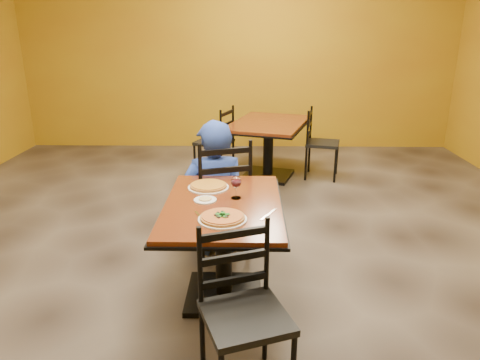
{
  "coord_description": "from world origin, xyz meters",
  "views": [
    {
      "loc": [
        0.17,
        -3.33,
        1.88
      ],
      "look_at": [
        0.11,
        -0.3,
        0.85
      ],
      "focal_mm": 32.96,
      "sensor_mm": 36.0,
      "label": 1
    }
  ],
  "objects_px": {
    "chair_main_near": "(246,318)",
    "chair_second_left": "(214,142)",
    "table_main": "(223,228)",
    "side_plate": "(205,200)",
    "table_second": "(268,136)",
    "wine_glass": "(236,186)",
    "pizza_far": "(208,185)",
    "plate_far": "(208,187)",
    "pizza_main": "(222,217)",
    "chair_second_right": "(323,144)",
    "diner": "(214,185)",
    "plate_main": "(222,219)",
    "chair_main_far": "(219,194)"
  },
  "relations": [
    {
      "from": "plate_main",
      "to": "table_main",
      "type": "bearing_deg",
      "value": 92.62
    },
    {
      "from": "table_second",
      "to": "wine_glass",
      "type": "xyz_separation_m",
      "value": [
        -0.35,
        -2.76,
        0.28
      ]
    },
    {
      "from": "chair_main_far",
      "to": "plate_far",
      "type": "relative_size",
      "value": 3.35
    },
    {
      "from": "wine_glass",
      "to": "plate_far",
      "type": "bearing_deg",
      "value": 135.88
    },
    {
      "from": "diner",
      "to": "side_plate",
      "type": "height_order",
      "value": "diner"
    },
    {
      "from": "table_second",
      "to": "plate_far",
      "type": "distance_m",
      "value": 2.62
    },
    {
      "from": "table_second",
      "to": "side_plate",
      "type": "relative_size",
      "value": 9.83
    },
    {
      "from": "pizza_far",
      "to": "diner",
      "type": "bearing_deg",
      "value": 89.77
    },
    {
      "from": "diner",
      "to": "plate_far",
      "type": "bearing_deg",
      "value": 79.42
    },
    {
      "from": "wine_glass",
      "to": "side_plate",
      "type": "bearing_deg",
      "value": -165.9
    },
    {
      "from": "diner",
      "to": "wine_glass",
      "type": "relative_size",
      "value": 6.53
    },
    {
      "from": "chair_second_right",
      "to": "table_second",
      "type": "bearing_deg",
      "value": 103.7
    },
    {
      "from": "diner",
      "to": "plate_main",
      "type": "relative_size",
      "value": 3.79
    },
    {
      "from": "chair_second_left",
      "to": "diner",
      "type": "distance_m",
      "value": 2.04
    },
    {
      "from": "chair_main_far",
      "to": "wine_glass",
      "type": "bearing_deg",
      "value": 84.64
    },
    {
      "from": "plate_main",
      "to": "side_plate",
      "type": "relative_size",
      "value": 1.94
    },
    {
      "from": "chair_main_near",
      "to": "chair_second_left",
      "type": "xyz_separation_m",
      "value": [
        -0.45,
        3.75,
        0.01
      ]
    },
    {
      "from": "chair_main_far",
      "to": "chair_main_near",
      "type": "bearing_deg",
      "value": 79.39
    },
    {
      "from": "diner",
      "to": "plate_far",
      "type": "distance_m",
      "value": 0.54
    },
    {
      "from": "table_main",
      "to": "pizza_far",
      "type": "xyz_separation_m",
      "value": [
        -0.13,
        0.3,
        0.21
      ]
    },
    {
      "from": "chair_second_left",
      "to": "plate_main",
      "type": "bearing_deg",
      "value": 26.93
    },
    {
      "from": "chair_second_left",
      "to": "chair_main_near",
      "type": "bearing_deg",
      "value": 28.37
    },
    {
      "from": "table_second",
      "to": "chair_main_far",
      "type": "xyz_separation_m",
      "value": [
        -0.52,
        -2.06,
        -0.04
      ]
    },
    {
      "from": "chair_second_left",
      "to": "plate_far",
      "type": "relative_size",
      "value": 3.06
    },
    {
      "from": "chair_main_near",
      "to": "chair_second_left",
      "type": "distance_m",
      "value": 3.77
    },
    {
      "from": "table_second",
      "to": "pizza_main",
      "type": "relative_size",
      "value": 5.54
    },
    {
      "from": "chair_second_right",
      "to": "diner",
      "type": "height_order",
      "value": "diner"
    },
    {
      "from": "chair_main_far",
      "to": "table_second",
      "type": "bearing_deg",
      "value": -122.87
    },
    {
      "from": "wine_glass",
      "to": "plate_main",
      "type": "bearing_deg",
      "value": -101.14
    },
    {
      "from": "chair_main_far",
      "to": "pizza_main",
      "type": "distance_m",
      "value": 1.11
    },
    {
      "from": "chair_second_left",
      "to": "chair_second_right",
      "type": "height_order",
      "value": "chair_second_left"
    },
    {
      "from": "table_second",
      "to": "pizza_far",
      "type": "bearing_deg",
      "value": -102.55
    },
    {
      "from": "chair_main_near",
      "to": "chair_main_far",
      "type": "xyz_separation_m",
      "value": [
        -0.24,
        1.68,
        0.05
      ]
    },
    {
      "from": "table_main",
      "to": "chair_second_left",
      "type": "relative_size",
      "value": 1.3
    },
    {
      "from": "pizza_far",
      "to": "side_plate",
      "type": "bearing_deg",
      "value": -89.84
    },
    {
      "from": "table_main",
      "to": "chair_main_near",
      "type": "bearing_deg",
      "value": -79.57
    },
    {
      "from": "pizza_main",
      "to": "wine_glass",
      "type": "bearing_deg",
      "value": 78.86
    },
    {
      "from": "chair_second_left",
      "to": "pizza_main",
      "type": "height_order",
      "value": "chair_second_left"
    },
    {
      "from": "chair_main_near",
      "to": "plate_main",
      "type": "height_order",
      "value": "chair_main_near"
    },
    {
      "from": "plate_main",
      "to": "side_plate",
      "type": "height_order",
      "value": "same"
    },
    {
      "from": "chair_main_far",
      "to": "plate_main",
      "type": "bearing_deg",
      "value": 75.99
    },
    {
      "from": "table_main",
      "to": "side_plate",
      "type": "relative_size",
      "value": 7.69
    },
    {
      "from": "plate_main",
      "to": "plate_far",
      "type": "xyz_separation_m",
      "value": [
        -0.14,
        0.59,
        0.0
      ]
    },
    {
      "from": "chair_second_left",
      "to": "pizza_far",
      "type": "bearing_deg",
      "value": 25.03
    },
    {
      "from": "chair_second_right",
      "to": "plate_far",
      "type": "relative_size",
      "value": 2.98
    },
    {
      "from": "chair_main_near",
      "to": "pizza_main",
      "type": "distance_m",
      "value": 0.7
    },
    {
      "from": "plate_main",
      "to": "pizza_main",
      "type": "height_order",
      "value": "pizza_main"
    },
    {
      "from": "table_main",
      "to": "table_second",
      "type": "xyz_separation_m",
      "value": [
        0.44,
        2.85,
        0.01
      ]
    },
    {
      "from": "table_main",
      "to": "pizza_main",
      "type": "bearing_deg",
      "value": -87.38
    },
    {
      "from": "pizza_far",
      "to": "table_second",
      "type": "bearing_deg",
      "value": 77.45
    }
  ]
}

